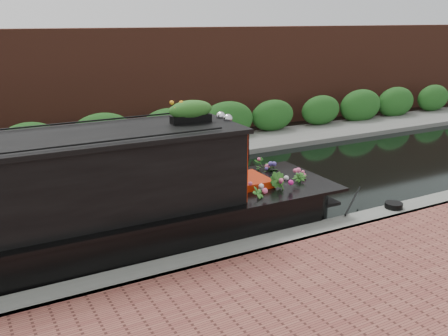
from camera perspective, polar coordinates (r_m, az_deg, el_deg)
ground at (r=12.14m, az=-6.72°, el=-4.25°), size 80.00×80.00×0.00m
near_bank_coping at (r=9.41m, az=1.04°, el=-10.63°), size 40.00×0.60×0.50m
far_bank_path at (r=15.92m, az=-12.46°, el=0.59°), size 40.00×2.40×0.34m
far_hedge at (r=16.76m, az=-13.35°, el=1.34°), size 40.00×1.10×2.80m
far_brick_wall at (r=18.73m, az=-15.11°, el=2.83°), size 40.00×1.00×8.00m
rope_fender at (r=12.09m, az=10.32°, el=-3.47°), size 0.41×0.41×0.41m
coiled_mooring_rope at (r=11.82m, az=18.83°, el=-4.06°), size 0.39×0.39×0.12m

